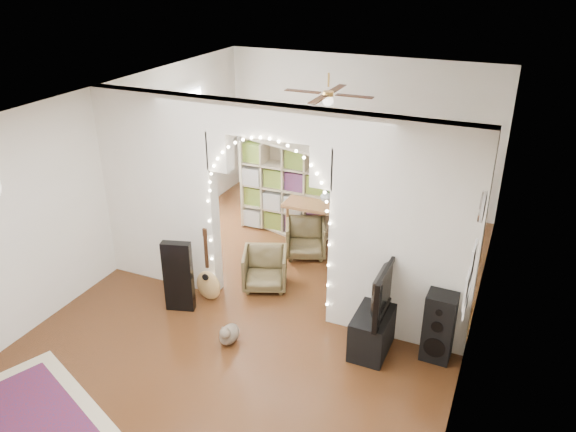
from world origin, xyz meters
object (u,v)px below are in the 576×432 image
at_px(dining_table, 326,205).
at_px(dining_chair_left, 306,238).
at_px(media_console, 376,324).
at_px(bookcase, 286,188).
at_px(acoustic_guitar, 208,274).
at_px(dining_chair_right, 265,269).
at_px(floor_speaker, 439,327).

distance_m(dining_table, dining_chair_left, 0.62).
xyz_separation_m(media_console, dining_table, (-1.42, 2.12, 0.43)).
distance_m(bookcase, dining_table, 0.80).
distance_m(acoustic_guitar, media_console, 2.31).
bearing_deg(dining_table, acoustic_guitar, -113.66).
relative_size(acoustic_guitar, dining_chair_right, 1.48).
bearing_deg(bookcase, floor_speaker, -22.52).
bearing_deg(floor_speaker, bookcase, 142.96).
xyz_separation_m(floor_speaker, dining_chair_right, (-2.47, 0.60, -0.15)).
bearing_deg(acoustic_guitar, dining_chair_right, 48.82).
bearing_deg(dining_chair_left, bookcase, 110.91).
bearing_deg(dining_chair_left, floor_speaker, -58.80).
height_order(acoustic_guitar, dining_table, acoustic_guitar).
relative_size(dining_table, dining_chair_left, 1.98).
height_order(bookcase, dining_table, bookcase).
xyz_separation_m(bookcase, dining_chair_right, (0.44, -1.73, -0.50)).
relative_size(floor_speaker, dining_chair_left, 1.38).
distance_m(acoustic_guitar, bookcase, 2.36).
distance_m(media_console, dining_chair_right, 1.85).
distance_m(floor_speaker, bookcase, 3.74).
height_order(dining_chair_left, dining_chair_right, dining_chair_left).
bearing_deg(bookcase, dining_chair_right, -59.54).
relative_size(dining_table, dining_chair_right, 2.00).
relative_size(floor_speaker, media_console, 0.85).
xyz_separation_m(acoustic_guitar, floor_speaker, (3.02, -0.00, 0.03)).
relative_size(acoustic_guitar, dining_chair_left, 1.47).
bearing_deg(dining_chair_left, media_console, -69.36).
height_order(acoustic_guitar, floor_speaker, acoustic_guitar).
bearing_deg(bookcase, acoustic_guitar, -76.57).
relative_size(bookcase, dining_chair_right, 2.54).
bearing_deg(dining_chair_right, dining_table, 55.88).
height_order(floor_speaker, dining_chair_left, floor_speaker).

